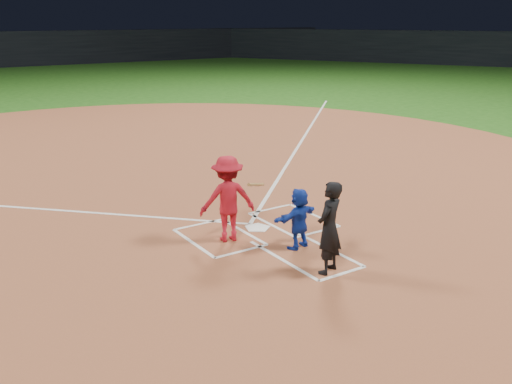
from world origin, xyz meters
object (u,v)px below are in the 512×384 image
umpire (329,228)px  home_plate (257,228)px  catcher (299,218)px  batter_at_plate (228,199)px

umpire → home_plate: bearing=-117.4°
catcher → batter_at_plate: size_ratio=0.69×
home_plate → umpire: bearing=86.3°
batter_at_plate → umpire: bearing=-73.2°
catcher → batter_at_plate: bearing=-61.0°
catcher → umpire: bearing=66.7°
home_plate → catcher: (0.09, -1.36, 0.61)m
umpire → batter_at_plate: bearing=-96.8°
home_plate → batter_at_plate: (-0.88, -0.22, 0.89)m
home_plate → umpire: 2.72m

